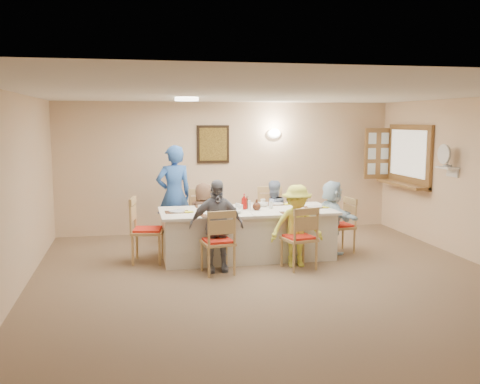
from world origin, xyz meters
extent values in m
plane|color=#79614A|center=(0.00, 0.00, 0.00)|extent=(7.00, 7.00, 0.00)
plane|color=beige|center=(0.00, 3.50, 1.25)|extent=(6.50, 0.00, 6.50)
plane|color=beige|center=(0.00, -3.50, 1.25)|extent=(6.50, 0.00, 6.50)
plane|color=beige|center=(-3.25, 0.00, 1.25)|extent=(0.00, 7.00, 7.00)
plane|color=white|center=(0.00, 0.00, 2.50)|extent=(7.00, 7.00, 0.00)
cube|color=black|center=(-0.30, 3.47, 1.70)|extent=(0.62, 0.04, 0.72)
cube|color=black|center=(-0.30, 3.45, 1.70)|extent=(0.52, 0.02, 0.62)
ellipsoid|color=white|center=(0.90, 3.44, 1.90)|extent=(0.26, 0.09, 0.18)
cylinder|color=white|center=(-1.00, 1.50, 2.47)|extent=(0.36, 0.36, 0.05)
cube|color=brown|center=(3.21, 2.40, 1.50)|extent=(0.06, 1.50, 1.15)
cube|color=brown|center=(3.09, 2.40, 0.97)|extent=(0.30, 1.50, 0.05)
cube|color=brown|center=(2.95, 3.16, 1.50)|extent=(0.55, 0.04, 1.00)
cube|color=white|center=(3.13, 1.05, 1.40)|extent=(0.22, 0.36, 0.03)
cube|color=silver|center=(-0.08, 1.44, 0.38)|extent=(2.72, 1.15, 0.76)
imported|color=brown|center=(-0.68, 2.12, 0.56)|extent=(0.61, 0.45, 1.12)
imported|color=#90A2C6|center=(0.52, 2.12, 0.57)|extent=(0.64, 0.54, 1.13)
imported|color=gray|center=(-0.68, 0.76, 0.66)|extent=(0.80, 0.38, 1.33)
imported|color=#F4F951|center=(0.52, 0.76, 0.61)|extent=(0.82, 0.51, 1.22)
imported|color=#C9E7F9|center=(1.34, 1.44, 0.59)|extent=(1.19, 0.64, 1.19)
imported|color=#2F5DB3|center=(-1.13, 2.59, 0.86)|extent=(0.79, 0.66, 1.73)
cube|color=#472B19|center=(-0.68, 1.02, 0.76)|extent=(0.38, 0.28, 0.01)
cylinder|color=white|center=(-0.68, 1.02, 0.77)|extent=(0.23, 0.23, 0.01)
cube|color=yellow|center=(-0.50, 0.97, 0.77)|extent=(0.15, 0.15, 0.01)
cube|color=#472B19|center=(0.52, 1.02, 0.76)|extent=(0.33, 0.24, 0.01)
cylinder|color=white|center=(0.52, 1.02, 0.77)|extent=(0.23, 0.23, 0.01)
cube|color=yellow|center=(0.70, 0.97, 0.77)|extent=(0.15, 0.15, 0.01)
cube|color=#472B19|center=(-0.68, 1.86, 0.76)|extent=(0.33, 0.25, 0.01)
cylinder|color=white|center=(-0.68, 1.86, 0.77)|extent=(0.26, 0.26, 0.02)
cube|color=yellow|center=(-0.50, 1.81, 0.77)|extent=(0.14, 0.14, 0.01)
cube|color=#472B19|center=(0.52, 1.86, 0.76)|extent=(0.35, 0.26, 0.01)
cylinder|color=white|center=(0.52, 1.86, 0.77)|extent=(0.23, 0.23, 0.01)
cube|color=yellow|center=(0.70, 1.81, 0.77)|extent=(0.13, 0.13, 0.01)
cube|color=#472B19|center=(-1.18, 1.44, 0.76)|extent=(0.36, 0.27, 0.01)
cylinder|color=white|center=(-1.18, 1.44, 0.77)|extent=(0.25, 0.25, 0.02)
cube|color=yellow|center=(-1.00, 1.39, 0.77)|extent=(0.13, 0.13, 0.01)
cube|color=#472B19|center=(1.04, 1.44, 0.76)|extent=(0.36, 0.27, 0.01)
cylinder|color=white|center=(1.04, 1.44, 0.77)|extent=(0.26, 0.26, 0.02)
cube|color=yellow|center=(1.22, 1.39, 0.77)|extent=(0.14, 0.14, 0.01)
imported|color=white|center=(-0.87, 1.11, 0.80)|extent=(0.13, 0.13, 0.08)
imported|color=white|center=(0.31, 1.96, 0.80)|extent=(0.13, 0.13, 0.08)
imported|color=white|center=(-0.31, 1.19, 0.78)|extent=(0.27, 0.27, 0.05)
imported|color=white|center=(0.23, 1.71, 0.79)|extent=(0.31, 0.31, 0.06)
imported|color=#AD120E|center=(-0.12, 1.49, 0.88)|extent=(0.11, 0.11, 0.25)
imported|color=#492313|center=(-0.06, 1.53, 0.86)|extent=(0.13, 0.13, 0.20)
imported|color=#492313|center=(0.06, 1.38, 0.84)|extent=(0.21, 0.21, 0.17)
cylinder|color=silver|center=(-0.23, 1.49, 0.82)|extent=(0.06, 0.06, 0.09)
camera|label=1|loc=(-1.86, -6.65, 2.16)|focal=40.00mm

